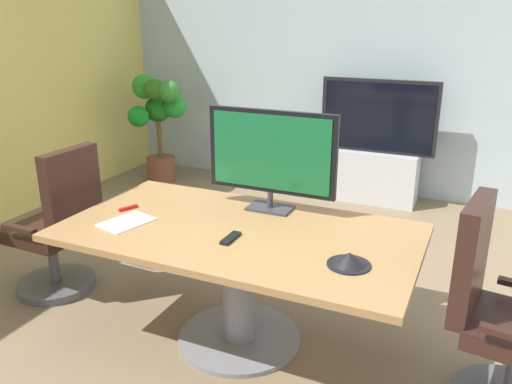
# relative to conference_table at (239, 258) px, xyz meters

# --- Properties ---
(ground_plane) EXTENTS (7.13, 7.13, 0.00)m
(ground_plane) POSITION_rel_conference_table_xyz_m (0.01, 0.20, -0.56)
(ground_plane) COLOR #7A664C
(wall_back_glass_partition) EXTENTS (6.05, 0.10, 2.78)m
(wall_back_glass_partition) POSITION_rel_conference_table_xyz_m (0.01, 3.26, 0.83)
(wall_back_glass_partition) COLOR #9EB2B7
(wall_back_glass_partition) RESTS_ON ground
(conference_table) EXTENTS (2.06, 1.11, 0.75)m
(conference_table) POSITION_rel_conference_table_xyz_m (0.00, 0.00, 0.00)
(conference_table) COLOR olive
(conference_table) RESTS_ON ground
(office_chair_left) EXTENTS (0.60, 0.58, 1.09)m
(office_chair_left) POSITION_rel_conference_table_xyz_m (-1.43, 0.01, -0.10)
(office_chair_left) COLOR #4C4C51
(office_chair_left) RESTS_ON ground
(office_chair_right) EXTENTS (0.62, 0.60, 1.09)m
(office_chair_right) POSITION_rel_conference_table_xyz_m (1.43, 0.05, -0.10)
(office_chair_right) COLOR #4C4C51
(office_chair_right) RESTS_ON ground
(tv_monitor) EXTENTS (0.84, 0.18, 0.64)m
(tv_monitor) POSITION_rel_conference_table_xyz_m (0.04, 0.38, 0.55)
(tv_monitor) COLOR #333338
(tv_monitor) RESTS_ON conference_table
(wall_display_unit) EXTENTS (1.20, 0.36, 1.31)m
(wall_display_unit) POSITION_rel_conference_table_xyz_m (0.20, 2.90, -0.12)
(wall_display_unit) COLOR #B7BABC
(wall_display_unit) RESTS_ON ground
(potted_plant) EXTENTS (0.63, 0.61, 1.28)m
(potted_plant) POSITION_rel_conference_table_xyz_m (-2.32, 2.56, 0.22)
(potted_plant) COLOR brown
(potted_plant) RESTS_ON ground
(conference_phone) EXTENTS (0.22, 0.22, 0.07)m
(conference_phone) POSITION_rel_conference_table_xyz_m (0.70, -0.18, 0.22)
(conference_phone) COLOR black
(conference_phone) RESTS_ON conference_table
(remote_control) EXTENTS (0.05, 0.17, 0.02)m
(remote_control) POSITION_rel_conference_table_xyz_m (0.03, -0.15, 0.20)
(remote_control) COLOR black
(remote_control) RESTS_ON conference_table
(whiteboard_marker) EXTENTS (0.07, 0.13, 0.02)m
(whiteboard_marker) POSITION_rel_conference_table_xyz_m (-0.78, -0.00, 0.20)
(whiteboard_marker) COLOR red
(whiteboard_marker) RESTS_ON conference_table
(paper_notepad) EXTENTS (0.28, 0.34, 0.01)m
(paper_notepad) POSITION_rel_conference_table_xyz_m (-0.65, -0.19, 0.19)
(paper_notepad) COLOR white
(paper_notepad) RESTS_ON conference_table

